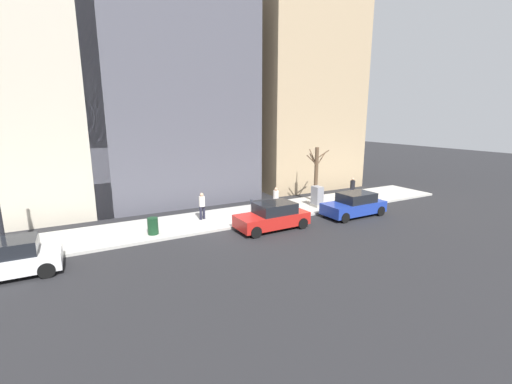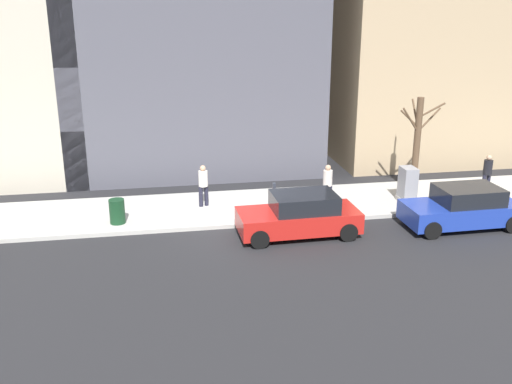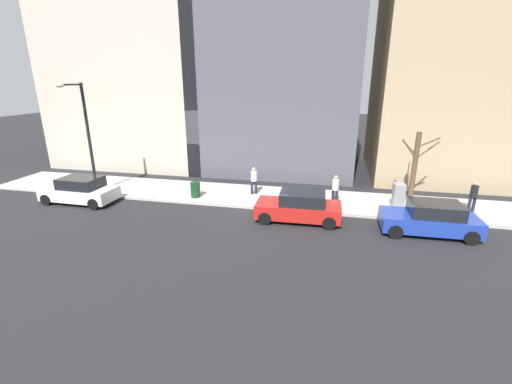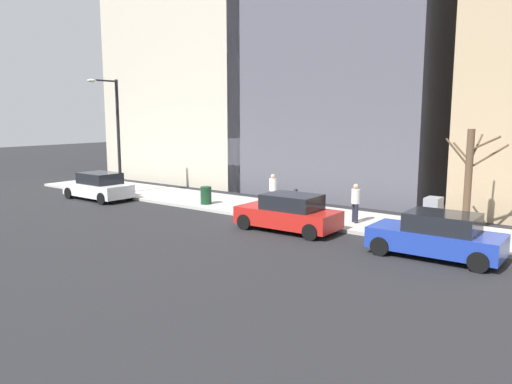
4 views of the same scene
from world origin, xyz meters
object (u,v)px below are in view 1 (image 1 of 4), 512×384
at_px(parked_car_blue, 354,205).
at_px(trash_bin, 153,226).
at_px(pedestrian_midblock, 276,198).
at_px(utility_box, 317,197).
at_px(bare_tree, 316,173).
at_px(parking_meter, 251,208).
at_px(parked_car_white, 3,260).
at_px(pedestrian_near_meter, 352,187).
at_px(office_tower_left, 294,72).
at_px(office_block_center, 162,93).
at_px(parked_car_red, 273,216).
at_px(pedestrian_far_corner, 202,204).

bearing_deg(parked_car_blue, trash_bin, 79.05).
bearing_deg(pedestrian_midblock, trash_bin, 44.09).
bearing_deg(utility_box, parked_car_blue, -159.44).
bearing_deg(bare_tree, trash_bin, 98.00).
height_order(parking_meter, bare_tree, bare_tree).
height_order(trash_bin, pedestrian_midblock, pedestrian_midblock).
xyz_separation_m(parked_car_white, pedestrian_near_meter, (2.82, -21.40, 0.35)).
bearing_deg(trash_bin, parked_car_white, 107.28).
relative_size(utility_box, bare_tree, 0.36).
height_order(office_tower_left, office_block_center, office_tower_left).
xyz_separation_m(parked_car_blue, office_tower_left, (11.48, -2.97, 9.60)).
relative_size(parked_car_blue, parked_car_red, 1.00).
bearing_deg(pedestrian_far_corner, trash_bin, 1.51).
bearing_deg(office_block_center, pedestrian_far_corner, 178.89).
distance_m(parked_car_blue, pedestrian_far_corner, 9.75).
bearing_deg(parked_car_red, utility_box, -66.65).
distance_m(parking_meter, pedestrian_near_meter, 9.49).
distance_m(pedestrian_near_meter, pedestrian_far_corner, 11.87).
height_order(parking_meter, pedestrian_near_meter, pedestrian_near_meter).
height_order(parked_car_red, trash_bin, parked_car_red).
distance_m(bare_tree, pedestrian_midblock, 4.52).
relative_size(trash_bin, pedestrian_far_corner, 0.54).
bearing_deg(office_tower_left, parked_car_blue, 165.52).
height_order(utility_box, trash_bin, utility_box).
xyz_separation_m(utility_box, office_tower_left, (8.89, -3.94, 9.49)).
xyz_separation_m(parking_meter, pedestrian_near_meter, (1.31, -9.40, 0.11)).
height_order(parked_car_blue, trash_bin, parked_car_blue).
height_order(parked_car_blue, bare_tree, bare_tree).
distance_m(bare_tree, trash_bin, 12.50).
xyz_separation_m(parked_car_red, pedestrian_near_meter, (2.78, -8.79, 0.35)).
relative_size(office_tower_left, office_block_center, 1.26).
distance_m(office_tower_left, office_block_center, 12.13).
bearing_deg(parked_car_red, pedestrian_midblock, -36.61).
relative_size(bare_tree, office_block_center, 0.24).
bearing_deg(parked_car_red, parking_meter, 21.10).
relative_size(parked_car_blue, pedestrian_far_corner, 2.55).
relative_size(pedestrian_far_corner, office_block_center, 0.10).
distance_m(parked_car_blue, office_block_center, 17.18).
height_order(bare_tree, office_tower_left, office_tower_left).
bearing_deg(pedestrian_near_meter, pedestrian_midblock, 169.06).
xyz_separation_m(pedestrian_midblock, pedestrian_far_corner, (0.78, 4.82, 0.00)).
distance_m(parked_car_white, bare_tree, 18.98).
xyz_separation_m(utility_box, trash_bin, (-0.40, 11.37, -0.25)).
distance_m(utility_box, pedestrian_midblock, 3.31).
height_order(parked_car_red, pedestrian_far_corner, pedestrian_far_corner).
bearing_deg(parked_car_white, utility_box, -81.49).
xyz_separation_m(pedestrian_near_meter, pedestrian_far_corner, (0.46, 11.86, 0.00)).
xyz_separation_m(bare_tree, pedestrian_near_meter, (-0.86, -2.85, -1.20)).
distance_m(parked_car_red, parking_meter, 1.61).
height_order(parking_meter, trash_bin, parking_meter).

